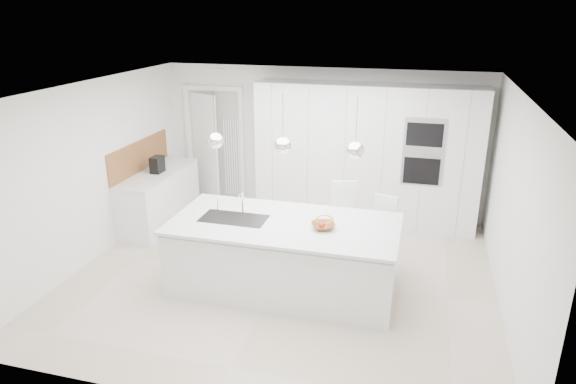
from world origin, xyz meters
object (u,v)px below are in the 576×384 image
(fruit_bowl, at_px, (323,226))
(espresso_machine, at_px, (157,165))
(bar_stool_right, at_px, (383,236))
(island_base, at_px, (283,258))
(bar_stool_left, at_px, (341,224))

(fruit_bowl, distance_m, espresso_machine, 3.39)
(fruit_bowl, height_order, espresso_machine, espresso_machine)
(fruit_bowl, xyz_separation_m, bar_stool_right, (0.67, 0.82, -0.41))
(island_base, bearing_deg, fruit_bowl, -1.63)
(fruit_bowl, distance_m, bar_stool_right, 1.14)
(fruit_bowl, bearing_deg, island_base, 178.37)
(espresso_machine, bearing_deg, island_base, -30.27)
(espresso_machine, height_order, bar_stool_left, espresso_machine)
(bar_stool_left, bearing_deg, espresso_machine, 153.42)
(island_base, relative_size, bar_stool_right, 2.68)
(espresso_machine, bearing_deg, bar_stool_left, -9.72)
(island_base, xyz_separation_m, bar_stool_left, (0.58, 0.95, 0.14))
(espresso_machine, relative_size, bar_stool_left, 0.23)
(espresso_machine, xyz_separation_m, bar_stool_right, (3.70, -0.69, -0.51))
(island_base, xyz_separation_m, bar_stool_right, (1.17, 0.81, 0.09))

